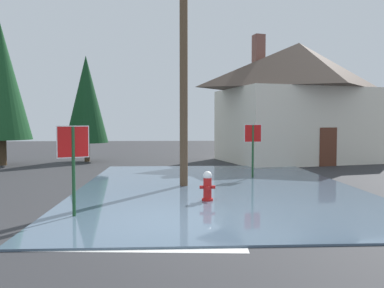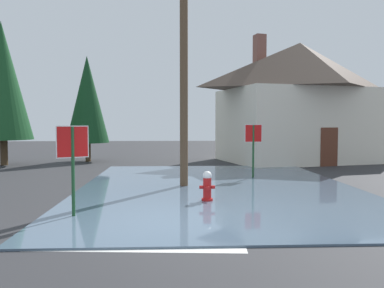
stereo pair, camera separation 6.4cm
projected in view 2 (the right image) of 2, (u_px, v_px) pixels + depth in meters
name	position (u px, v px, depth m)	size (l,w,h in m)	color
ground_plane	(171.00, 226.00, 8.93)	(80.00, 80.00, 0.10)	#2D2D30
flood_puddle	(218.00, 187.00, 13.74)	(9.34, 13.13, 0.05)	#4C6075
lane_stop_bar	(122.00, 249.00, 7.08)	(4.45, 0.30, 0.01)	silver
stop_sign_near	(73.00, 152.00, 9.37)	(0.68, 0.37, 2.19)	#1E4C28
fire_hydrant	(207.00, 187.00, 11.29)	(0.44, 0.38, 0.89)	red
utility_pole	(184.00, 42.00, 13.72)	(1.60, 0.28, 9.71)	brown
stop_sign_far	(253.00, 140.00, 16.00)	(0.71, 0.12, 2.18)	#1E4C28
house	(299.00, 100.00, 23.11)	(10.16, 8.15, 7.39)	silver
pine_tree_tall_left	(87.00, 99.00, 22.93)	(2.44, 2.44, 6.09)	#4C3823
pine_tree_mid_left	(2.00, 81.00, 20.85)	(3.02, 3.02, 7.55)	#4C3823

